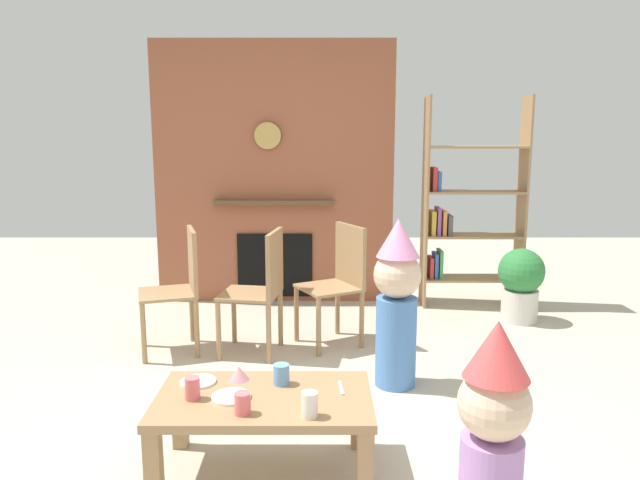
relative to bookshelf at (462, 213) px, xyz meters
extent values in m
plane|color=#BCB29E|center=(-1.45, -2.40, -0.86)|extent=(12.00, 12.00, 0.00)
cube|color=#935138|center=(-1.74, 0.20, 0.34)|extent=(2.20, 0.18, 2.40)
cube|color=black|center=(-1.74, 0.10, -0.51)|extent=(0.70, 0.02, 0.60)
cube|color=brown|center=(-1.74, 0.06, 0.09)|extent=(1.10, 0.10, 0.04)
cylinder|color=tan|center=(-1.78, 0.08, 0.69)|extent=(0.24, 0.04, 0.24)
cube|color=#9E7A51|center=(-0.36, 0.00, 0.09)|extent=(0.02, 0.28, 1.90)
cube|color=#9E7A51|center=(0.52, 0.00, 0.09)|extent=(0.02, 0.28, 1.90)
cube|color=#9E7A51|center=(0.08, 0.00, -0.61)|extent=(0.86, 0.28, 0.02)
cube|color=#9E7A51|center=(0.08, 0.00, -0.21)|extent=(0.86, 0.28, 0.02)
cube|color=#9E7A51|center=(0.08, 0.00, 0.19)|extent=(0.86, 0.28, 0.02)
cube|color=#9E7A51|center=(0.08, 0.00, 0.59)|extent=(0.86, 0.28, 0.02)
cube|color=#B23333|center=(-0.30, 0.00, -0.50)|extent=(0.03, 0.20, 0.19)
cube|color=#3359A5|center=(-0.25, 0.00, -0.48)|extent=(0.03, 0.20, 0.23)
cube|color=#3F8C4C|center=(-0.21, 0.00, -0.47)|extent=(0.03, 0.20, 0.26)
cube|color=gold|center=(-0.29, 0.00, -0.09)|extent=(0.04, 0.20, 0.22)
cube|color=#8C4C99|center=(-0.24, 0.00, -0.07)|extent=(0.03, 0.20, 0.25)
cube|color=#D87F3F|center=(-0.19, 0.00, -0.09)|extent=(0.03, 0.20, 0.22)
cube|color=#4C4C51|center=(-0.14, 0.00, -0.11)|extent=(0.04, 0.20, 0.18)
cube|color=#B23333|center=(-0.29, 0.00, 0.31)|extent=(0.04, 0.20, 0.21)
cube|color=#3359A5|center=(-0.25, 0.00, 0.29)|extent=(0.03, 0.20, 0.18)
cube|color=#9E7A51|center=(-1.57, -2.79, -0.49)|extent=(0.99, 0.57, 0.04)
cube|color=#9E7A51|center=(-2.02, -3.03, -0.69)|extent=(0.07, 0.07, 0.35)
cube|color=#9E7A51|center=(-1.12, -3.03, -0.69)|extent=(0.07, 0.07, 0.35)
cube|color=#9E7A51|center=(-2.02, -2.55, -0.69)|extent=(0.07, 0.07, 0.35)
cube|color=#9E7A51|center=(-1.12, -2.55, -0.69)|extent=(0.07, 0.07, 0.35)
cylinder|color=silver|center=(-1.36, -2.99, -0.42)|extent=(0.07, 0.07, 0.11)
cylinder|color=#669EE0|center=(-1.50, -2.66, -0.42)|extent=(0.08, 0.08, 0.10)
cylinder|color=#E5666B|center=(-1.89, -2.82, -0.42)|extent=(0.07, 0.07, 0.10)
cylinder|color=#E5666B|center=(-1.64, -2.97, -0.43)|extent=(0.07, 0.07, 0.09)
cylinder|color=white|center=(-1.90, -2.65, -0.47)|extent=(0.17, 0.17, 0.01)
cylinder|color=white|center=(-1.72, -2.81, -0.47)|extent=(0.18, 0.18, 0.01)
cone|color=pink|center=(-1.71, -2.61, -0.44)|extent=(0.10, 0.10, 0.07)
cube|color=silver|center=(-1.21, -2.71, -0.47)|extent=(0.03, 0.15, 0.01)
sphere|color=beige|center=(-0.70, -3.38, -0.23)|extent=(0.26, 0.26, 0.26)
cone|color=#EA4C4C|center=(-0.70, -3.38, -0.03)|extent=(0.23, 0.23, 0.21)
cylinder|color=#4C7FC6|center=(-0.84, -1.79, -0.57)|extent=(0.25, 0.25, 0.57)
sphere|color=beige|center=(-0.84, -1.79, -0.14)|extent=(0.29, 0.29, 0.29)
cone|color=pink|center=(-0.84, -1.79, 0.09)|extent=(0.26, 0.26, 0.24)
cube|color=#9E7A51|center=(-2.41, -1.22, -0.42)|extent=(0.50, 0.50, 0.02)
cube|color=#9E7A51|center=(-2.23, -1.16, -0.18)|extent=(0.15, 0.39, 0.45)
cylinder|color=#9E7A51|center=(-2.63, -1.10, -0.64)|extent=(0.04, 0.04, 0.43)
cylinder|color=#9E7A51|center=(-2.53, -1.44, -0.64)|extent=(0.04, 0.04, 0.43)
cylinder|color=#9E7A51|center=(-2.29, -0.99, -0.64)|extent=(0.04, 0.04, 0.43)
cylinder|color=#9E7A51|center=(-2.18, -1.34, -0.64)|extent=(0.04, 0.04, 0.43)
cube|color=#9E7A51|center=(-1.81, -1.24, -0.42)|extent=(0.46, 0.46, 0.02)
cube|color=#9E7A51|center=(-1.63, -1.27, -0.18)|extent=(0.09, 0.40, 0.45)
cylinder|color=#9E7A51|center=(-1.96, -1.03, -0.64)|extent=(0.04, 0.04, 0.43)
cylinder|color=#9E7A51|center=(-2.02, -1.38, -0.64)|extent=(0.04, 0.04, 0.43)
cylinder|color=#9E7A51|center=(-1.61, -1.09, -0.64)|extent=(0.04, 0.04, 0.43)
cylinder|color=#9E7A51|center=(-1.67, -1.44, -0.64)|extent=(0.04, 0.04, 0.43)
cube|color=#9E7A51|center=(-1.25, -1.07, -0.42)|extent=(0.54, 0.54, 0.02)
cube|color=#9E7A51|center=(-1.09, -0.98, -0.18)|extent=(0.21, 0.37, 0.45)
cylinder|color=#9E7A51|center=(-1.49, -0.99, -0.64)|extent=(0.04, 0.04, 0.43)
cylinder|color=#9E7A51|center=(-1.32, -1.31, -0.64)|extent=(0.04, 0.04, 0.43)
cylinder|color=#9E7A51|center=(-1.17, -0.82, -0.64)|extent=(0.04, 0.04, 0.43)
cylinder|color=#9E7A51|center=(-1.01, -1.14, -0.64)|extent=(0.04, 0.04, 0.43)
cylinder|color=beige|center=(0.37, -0.50, -0.72)|extent=(0.30, 0.30, 0.27)
sphere|color=#2E7F3C|center=(0.37, -0.50, -0.43)|extent=(0.38, 0.38, 0.38)
camera|label=1|loc=(-1.31, -5.33, 0.71)|focal=33.25mm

